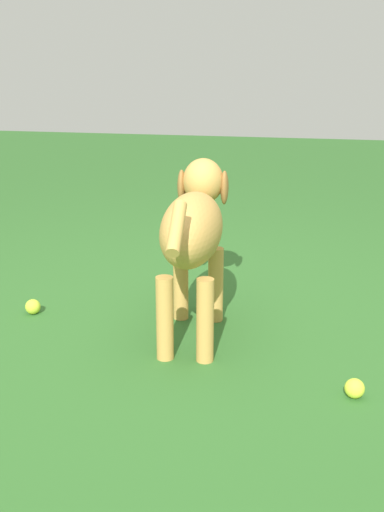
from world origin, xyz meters
TOP-DOWN VIEW (x-y plane):
  - ground at (0.00, 0.00)m, footprint 14.00×14.00m
  - dog at (0.01, 0.14)m, footprint 0.28×0.98m
  - tennis_ball_0 at (0.63, -0.26)m, footprint 0.07×0.07m
  - tennis_ball_1 at (-0.72, 0.18)m, footprint 0.07×0.07m

SIDE VIEW (x-z plane):
  - ground at x=0.00m, z-range 0.00..0.00m
  - tennis_ball_0 at x=0.63m, z-range 0.00..0.07m
  - tennis_ball_1 at x=-0.72m, z-range 0.00..0.07m
  - dog at x=0.01m, z-range 0.11..0.77m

